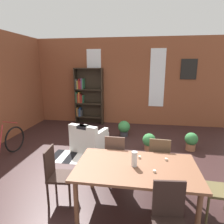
% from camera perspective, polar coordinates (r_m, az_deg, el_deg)
% --- Properties ---
extents(ground_plane, '(9.17, 9.17, 0.00)m').
position_cam_1_polar(ground_plane, '(4.58, -0.49, -15.94)').
color(ground_plane, '#331F1E').
extents(back_wall_brick, '(7.85, 0.12, 3.27)m').
position_cam_1_polar(back_wall_brick, '(7.58, 3.84, 8.76)').
color(back_wall_brick, brown).
rests_on(back_wall_brick, ground).
extents(window_pane_0, '(0.55, 0.02, 2.12)m').
position_cam_1_polar(window_pane_0, '(7.70, -5.25, 10.02)').
color(window_pane_0, white).
extents(window_pane_1, '(0.55, 0.02, 2.12)m').
position_cam_1_polar(window_pane_1, '(7.49, 13.11, 9.64)').
color(window_pane_1, white).
extents(dining_table, '(1.86, 1.08, 0.75)m').
position_cam_1_polar(dining_table, '(3.16, 7.10, -16.63)').
color(dining_table, brown).
rests_on(dining_table, ground).
extents(vase_on_table, '(0.09, 0.09, 0.23)m').
position_cam_1_polar(vase_on_table, '(3.07, 6.58, -13.50)').
color(vase_on_table, silver).
rests_on(vase_on_table, dining_table).
extents(tealight_candle_0, '(0.04, 0.04, 0.04)m').
position_cam_1_polar(tealight_candle_0, '(3.37, 15.60, -13.22)').
color(tealight_candle_0, silver).
rests_on(tealight_candle_0, dining_table).
extents(tealight_candle_1, '(0.04, 0.04, 0.03)m').
position_cam_1_polar(tealight_candle_1, '(3.00, 12.36, -16.61)').
color(tealight_candle_1, silver).
rests_on(tealight_candle_1, dining_table).
extents(tealight_candle_2, '(0.04, 0.04, 0.04)m').
position_cam_1_polar(tealight_candle_2, '(3.35, 8.06, -12.96)').
color(tealight_candle_2, silver).
rests_on(tealight_candle_2, dining_table).
extents(dining_chair_far_right, '(0.43, 0.43, 0.95)m').
position_cam_1_polar(dining_chair_far_right, '(3.93, 13.59, -13.19)').
color(dining_chair_far_right, brown).
rests_on(dining_chair_far_right, ground).
extents(dining_chair_near_right, '(0.44, 0.44, 0.95)m').
position_cam_1_polar(dining_chair_near_right, '(2.65, 16.55, -28.10)').
color(dining_chair_near_right, '#2E1E1B').
rests_on(dining_chair_near_right, ground).
extents(dining_chair_far_left, '(0.42, 0.42, 0.95)m').
position_cam_1_polar(dining_chair_far_left, '(3.94, 1.08, -12.72)').
color(dining_chair_far_left, brown).
rests_on(dining_chair_far_left, ground).
extents(dining_chair_head_left, '(0.43, 0.43, 0.95)m').
position_cam_1_polar(dining_chair_head_left, '(3.50, -15.84, -16.82)').
color(dining_chair_head_left, '#32201A').
rests_on(dining_chair_head_left, ground).
extents(bookshelf_tall, '(1.09, 0.31, 2.17)m').
position_cam_1_polar(bookshelf_tall, '(7.67, -7.42, 4.75)').
color(bookshelf_tall, '#2D2319').
rests_on(bookshelf_tall, ground).
extents(armchair_white, '(0.99, 0.99, 0.75)m').
position_cam_1_polar(armchair_white, '(5.43, -6.79, -7.96)').
color(armchair_white, white).
rests_on(armchair_white, ground).
extents(bicycle_second, '(0.44, 1.65, 0.89)m').
position_cam_1_polar(bicycle_second, '(5.54, -29.88, -8.53)').
color(bicycle_second, black).
rests_on(bicycle_second, ground).
extents(potted_plant_by_shelf, '(0.35, 0.35, 0.47)m').
position_cam_1_polar(potted_plant_by_shelf, '(5.40, 10.80, -8.39)').
color(potted_plant_by_shelf, '#9E6042').
rests_on(potted_plant_by_shelf, ground).
extents(potted_plant_corner, '(0.39, 0.39, 0.50)m').
position_cam_1_polar(potted_plant_corner, '(6.38, 3.53, -4.64)').
color(potted_plant_corner, '#333338').
rests_on(potted_plant_corner, ground).
extents(potted_plant_window, '(0.34, 0.34, 0.49)m').
position_cam_1_polar(potted_plant_window, '(5.73, 22.20, -7.79)').
color(potted_plant_window, '#9E6042').
rests_on(potted_plant_window, ground).
extents(striped_rug, '(1.38, 0.73, 0.01)m').
position_cam_1_polar(striped_rug, '(5.10, -9.86, -12.91)').
color(striped_rug, black).
rests_on(striped_rug, ground).
extents(framed_picture, '(0.56, 0.03, 0.72)m').
position_cam_1_polar(framed_picture, '(7.64, 21.60, 11.61)').
color(framed_picture, black).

